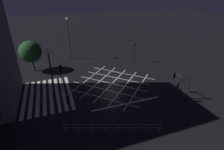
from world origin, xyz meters
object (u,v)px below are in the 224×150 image
object	(u,v)px
street_lamp_east	(51,69)
street_tree_near	(30,52)
traffic_light_se_main	(69,106)
street_lamp_west	(68,28)
traffic_light_ne_cross	(182,85)
traffic_light_ne_main	(177,79)
traffic_light_median_south	(61,73)
traffic_light_nw_cross	(134,48)

from	to	relation	value
street_lamp_east	street_tree_near	distance (m)	17.76
traffic_light_se_main	street_lamp_west	distance (m)	23.19
traffic_light_ne_cross	traffic_light_ne_main	world-z (taller)	traffic_light_ne_main
street_lamp_east	street_tree_near	bearing A→B (deg)	-168.85
traffic_light_ne_cross	street_tree_near	bearing A→B (deg)	-42.17
traffic_light_median_south	traffic_light_se_main	distance (m)	8.61
street_lamp_east	street_tree_near	xyz separation A→B (m)	(-17.15, -3.38, -3.15)
traffic_light_median_south	street_lamp_east	distance (m)	8.51
traffic_light_ne_main	traffic_light_ne_cross	bearing A→B (deg)	168.16
street_lamp_west	street_tree_near	distance (m)	9.34
traffic_light_median_south	street_lamp_west	xyz separation A→B (m)	(-14.08, 3.16, 3.67)
traffic_light_ne_cross	street_lamp_east	size ratio (longest dim) A/B	0.36
street_lamp_east	traffic_light_median_south	bearing A→B (deg)	171.24
traffic_light_nw_cross	street_tree_near	bearing A→B (deg)	-6.74
traffic_light_ne_main	street_tree_near	world-z (taller)	street_tree_near
traffic_light_se_main	street_lamp_east	distance (m)	4.21
traffic_light_ne_cross	street_lamp_east	bearing A→B (deg)	-2.22
traffic_light_ne_cross	street_lamp_east	xyz separation A→B (m)	(-0.63, -16.25, 4.59)
traffic_light_ne_cross	traffic_light_se_main	distance (m)	15.09
traffic_light_ne_main	traffic_light_se_main	xyz separation A→B (m)	(1.95, -15.37, 0.56)
traffic_light_ne_cross	street_tree_near	distance (m)	26.52
traffic_light_ne_cross	street_tree_near	xyz separation A→B (m)	(-17.78, -19.63, 1.44)
traffic_light_ne_cross	traffic_light_se_main	world-z (taller)	traffic_light_se_main
street_lamp_east	street_lamp_west	xyz separation A→B (m)	(-21.56, 4.32, -0.22)
traffic_light_ne_main	traffic_light_median_south	size ratio (longest dim) A/B	0.81
street_lamp_east	traffic_light_se_main	bearing A→B (deg)	46.44
traffic_light_nw_cross	traffic_light_ne_main	xyz separation A→B (m)	(13.95, -0.13, -0.59)
traffic_light_median_south	street_tree_near	world-z (taller)	street_tree_near
traffic_light_ne_cross	street_lamp_east	world-z (taller)	street_lamp_east
traffic_light_ne_main	traffic_light_median_south	bearing A→B (deg)	66.64
traffic_light_ne_main	street_lamp_east	bearing A→B (deg)	92.87
traffic_light_nw_cross	street_lamp_east	distance (m)	22.62
traffic_light_se_main	street_lamp_west	xyz separation A→B (m)	(-22.69, 3.13, 3.66)
traffic_light_ne_main	street_lamp_west	xyz separation A→B (m)	(-20.73, -12.24, 4.22)
traffic_light_nw_cross	traffic_light_ne_main	world-z (taller)	traffic_light_nw_cross
traffic_light_nw_cross	traffic_light_ne_main	distance (m)	13.96
traffic_light_ne_cross	street_lamp_east	distance (m)	16.90
traffic_light_ne_cross	traffic_light_ne_main	bearing A→B (deg)	-101.84
traffic_light_median_south	street_tree_near	xyz separation A→B (m)	(-9.67, -4.53, 0.75)
street_lamp_west	traffic_light_ne_cross	bearing A→B (deg)	28.27
traffic_light_ne_cross	traffic_light_median_south	world-z (taller)	traffic_light_median_south
traffic_light_nw_cross	street_tree_near	world-z (taller)	street_tree_near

